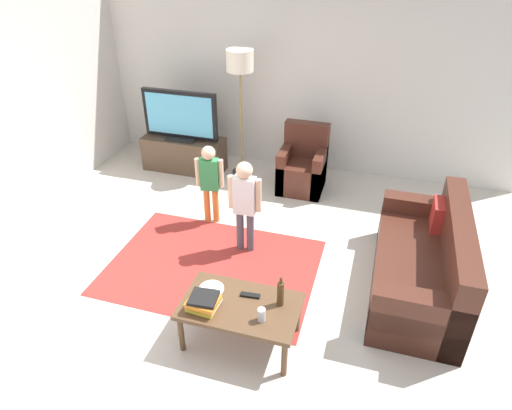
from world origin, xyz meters
name	(u,v)px	position (x,y,z in m)	size (l,w,h in m)	color
ground	(239,289)	(0.00, 0.00, 0.00)	(7.80, 7.80, 0.00)	beige
wall_back	(306,76)	(0.00, 3.00, 1.35)	(6.00, 0.12, 2.70)	silver
area_rug	(212,266)	(-0.39, 0.26, 0.00)	(2.20, 1.60, 0.01)	#9E2D28
tv_stand	(184,154)	(-1.63, 2.30, 0.24)	(1.20, 0.44, 0.50)	#4C3828
tv	(180,116)	(-1.63, 2.28, 0.85)	(1.10, 0.28, 0.71)	black
couch	(426,267)	(1.76, 0.54, 0.29)	(0.80, 1.80, 0.86)	#472319
armchair	(303,168)	(0.17, 2.26, 0.30)	(0.60, 0.60, 0.90)	#472319
floor_lamp	(240,68)	(-0.78, 2.45, 1.54)	(0.36, 0.36, 1.78)	#262626
child_near_tv	(210,178)	(-0.72, 1.10, 0.61)	(0.33, 0.16, 1.01)	orange
child_center	(245,199)	(-0.14, 0.67, 0.66)	(0.37, 0.18, 1.09)	#4C4C59
coffee_table	(240,309)	(0.23, -0.61, 0.37)	(1.00, 0.60, 0.42)	#513823
book_stack	(204,302)	(-0.05, -0.73, 0.48)	(0.27, 0.24, 0.12)	yellow
bottle	(281,293)	(0.55, -0.51, 0.54)	(0.06, 0.06, 0.29)	#4C3319
tv_remote	(250,295)	(0.28, -0.49, 0.43)	(0.17, 0.05, 0.02)	black
soda_can	(261,315)	(0.45, -0.73, 0.48)	(0.07, 0.07, 0.12)	silver
plate	(211,289)	(-0.07, -0.51, 0.43)	(0.22, 0.22, 0.02)	white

